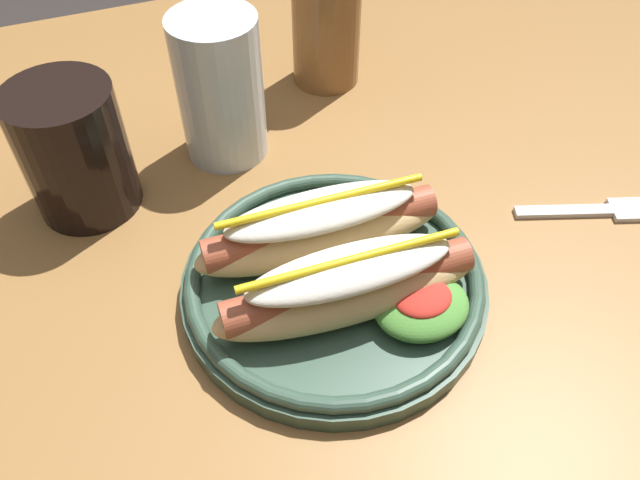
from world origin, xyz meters
The scene contains 6 objects.
dining_table centered at (0.00, 0.00, 0.64)m, with size 1.29×0.91×0.74m.
hot_dog_plate centered at (0.03, -0.07, 0.77)m, with size 0.24×0.24×0.08m.
fork centered at (0.28, -0.07, 0.74)m, with size 0.12×0.06×0.00m.
soda_cup centered at (-0.13, 0.10, 0.80)m, with size 0.09×0.09×0.11m, color black.
water_cup centered at (0.00, 0.13, 0.81)m, with size 0.08×0.08×0.14m, color silver.
glass_bottle centered at (0.13, 0.21, 0.83)m, with size 0.07×0.07×0.24m.
Camera 1 is at (-0.09, -0.35, 1.13)m, focal length 35.29 mm.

